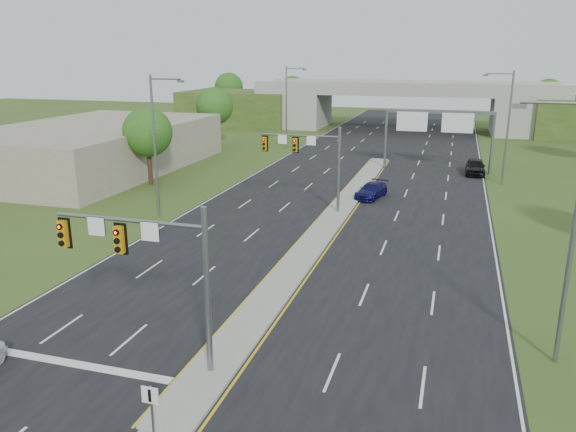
# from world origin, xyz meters

# --- Properties ---
(ground) EXTENTS (240.00, 240.00, 0.00)m
(ground) POSITION_xyz_m (0.00, 0.00, 0.00)
(ground) COLOR #324B1A
(ground) RESTS_ON ground
(road) EXTENTS (24.00, 160.00, 0.02)m
(road) POSITION_xyz_m (0.00, 35.00, 0.01)
(road) COLOR black
(road) RESTS_ON ground
(median) EXTENTS (2.00, 54.00, 0.16)m
(median) POSITION_xyz_m (0.00, 23.00, 0.10)
(median) COLOR gray
(median) RESTS_ON road
(median_nose) EXTENTS (2.00, 2.00, 0.16)m
(median_nose) POSITION_xyz_m (0.00, -4.00, 0.10)
(median_nose) COLOR gray
(median_nose) RESTS_ON road
(lane_markings) EXTENTS (23.72, 160.00, 0.01)m
(lane_markings) POSITION_xyz_m (-0.60, 28.91, 0.02)
(lane_markings) COLOR gold
(lane_markings) RESTS_ON road
(signal_mast_near) EXTENTS (6.62, 0.60, 7.00)m
(signal_mast_near) POSITION_xyz_m (-2.26, -0.07, 4.73)
(signal_mast_near) COLOR slate
(signal_mast_near) RESTS_ON ground
(signal_mast_far) EXTENTS (6.62, 0.60, 7.00)m
(signal_mast_far) POSITION_xyz_m (-2.26, 24.93, 4.73)
(signal_mast_far) COLOR slate
(signal_mast_far) RESTS_ON ground
(keep_right_sign) EXTENTS (0.60, 0.13, 2.20)m
(keep_right_sign) POSITION_xyz_m (0.00, -4.53, 1.52)
(keep_right_sign) COLOR slate
(keep_right_sign) RESTS_ON ground
(sign_gantry) EXTENTS (11.58, 0.44, 6.67)m
(sign_gantry) POSITION_xyz_m (6.68, 44.92, 5.24)
(sign_gantry) COLOR slate
(sign_gantry) RESTS_ON ground
(overpass) EXTENTS (80.00, 14.00, 8.10)m
(overpass) POSITION_xyz_m (0.00, 80.00, 3.55)
(overpass) COLOR gray
(overpass) RESTS_ON ground
(lightpole_l_mid) EXTENTS (2.85, 0.25, 11.00)m
(lightpole_l_mid) POSITION_xyz_m (-13.30, 20.00, 6.10)
(lightpole_l_mid) COLOR slate
(lightpole_l_mid) RESTS_ON ground
(lightpole_l_far) EXTENTS (2.85, 0.25, 11.00)m
(lightpole_l_far) POSITION_xyz_m (-13.30, 55.00, 6.10)
(lightpole_l_far) COLOR slate
(lightpole_l_far) RESTS_ON ground
(lightpole_r_near) EXTENTS (2.85, 0.25, 11.00)m
(lightpole_r_near) POSITION_xyz_m (13.30, 5.00, 6.10)
(lightpole_r_near) COLOR slate
(lightpole_r_near) RESTS_ON ground
(lightpole_r_far) EXTENTS (2.85, 0.25, 11.00)m
(lightpole_r_far) POSITION_xyz_m (13.30, 40.00, 6.10)
(lightpole_r_far) COLOR slate
(lightpole_r_far) RESTS_ON ground
(tree_l_near) EXTENTS (4.80, 4.80, 7.60)m
(tree_l_near) POSITION_xyz_m (-20.00, 30.00, 5.18)
(tree_l_near) COLOR #382316
(tree_l_near) RESTS_ON ground
(tree_l_mid) EXTENTS (5.20, 5.20, 8.12)m
(tree_l_mid) POSITION_xyz_m (-24.00, 55.00, 5.51)
(tree_l_mid) COLOR #382316
(tree_l_mid) RESTS_ON ground
(tree_back_a) EXTENTS (6.00, 6.00, 8.85)m
(tree_back_a) POSITION_xyz_m (-38.00, 94.00, 5.84)
(tree_back_a) COLOR #382316
(tree_back_a) RESTS_ON ground
(tree_back_b) EXTENTS (5.60, 5.60, 8.32)m
(tree_back_b) POSITION_xyz_m (-24.00, 94.00, 5.51)
(tree_back_b) COLOR #382316
(tree_back_b) RESTS_ON ground
(tree_back_c) EXTENTS (5.60, 5.60, 8.32)m
(tree_back_c) POSITION_xyz_m (24.00, 94.00, 5.51)
(tree_back_c) COLOR #382316
(tree_back_c) RESTS_ON ground
(commercial_building) EXTENTS (18.00, 30.00, 5.00)m
(commercial_building) POSITION_xyz_m (-30.00, 35.00, 2.50)
(commercial_building) COLOR gray
(commercial_building) RESTS_ON ground
(car_far_b) EXTENTS (2.79, 4.85, 1.32)m
(car_far_b) POSITION_xyz_m (1.84, 30.85, 0.68)
(car_far_b) COLOR #0C0B42
(car_far_b) RESTS_ON road
(car_far_c) EXTENTS (1.99, 4.93, 1.68)m
(car_far_c) POSITION_xyz_m (11.00, 44.37, 0.86)
(car_far_c) COLOR black
(car_far_c) RESTS_ON road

